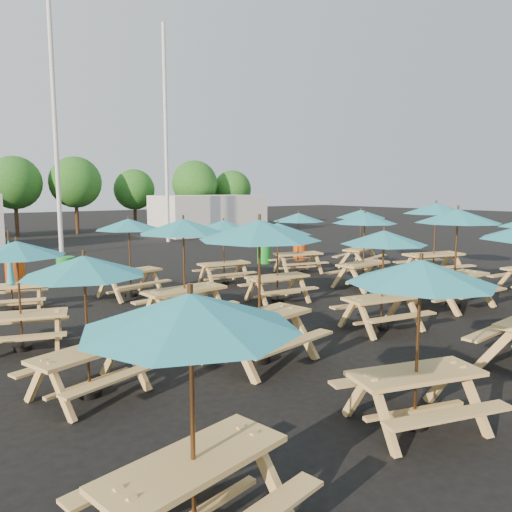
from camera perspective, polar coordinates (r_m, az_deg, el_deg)
ground at (r=13.38m, az=3.85°, el=-5.36°), size 120.00×120.00×0.00m
picnic_unit_0 at (r=4.16m, az=-7.46°, el=-8.14°), size 2.15×2.15×2.20m
picnic_unit_1 at (r=7.48m, az=-19.02°, el=-2.06°), size 2.20×2.20×2.10m
picnic_unit_2 at (r=10.17m, az=-25.65°, el=0.00°), size 2.21×2.21×2.09m
picnic_unit_3 at (r=13.60m, az=-26.21°, el=-2.35°), size 1.92×1.79×2.03m
picnic_unit_4 at (r=6.46m, az=18.26°, el=-2.92°), size 2.28×2.28×2.18m
picnic_unit_5 at (r=8.48m, az=0.40°, el=1.92°), size 2.45×2.45×2.52m
picnic_unit_6 at (r=11.16m, az=-8.30°, el=2.60°), size 2.11×2.11×2.38m
picnic_unit_7 at (r=14.29m, az=-14.34°, el=2.97°), size 2.17×2.17×2.22m
picnic_unit_9 at (r=10.88m, az=14.39°, el=1.34°), size 2.11×2.11×2.17m
picnic_unit_10 at (r=13.20m, az=2.50°, el=2.54°), size 2.01×2.01×2.14m
picnic_unit_11 at (r=15.77m, az=-3.72°, el=3.11°), size 1.90×1.90×2.06m
picnic_unit_13 at (r=13.59m, az=22.03°, el=3.57°), size 2.18×2.18×2.54m
picnic_unit_14 at (r=15.47m, az=12.31°, el=3.69°), size 2.08×2.08×2.32m
picnic_unit_15 at (r=17.89m, az=4.87°, el=3.98°), size 2.24×2.24×2.19m
picnic_unit_18 at (r=17.73m, az=19.86°, el=4.60°), size 2.67×2.67×2.57m
picnic_unit_19 at (r=19.59m, az=11.89°, el=4.31°), size 2.39×2.39×2.24m
waste_bin_1 at (r=16.66m, az=-25.80°, el=-1.97°), size 0.55×0.55×0.89m
waste_bin_2 at (r=16.87m, az=-20.90°, el=-1.60°), size 0.55×0.55×0.89m
waste_bin_3 at (r=20.33m, az=0.92°, el=0.41°), size 0.55×0.55×0.89m
waste_bin_4 at (r=21.47m, az=5.02°, el=0.76°), size 0.55×0.55×0.89m
mast_0 at (r=24.94m, az=-22.00°, el=13.99°), size 0.20×0.20×12.00m
mast_1 at (r=29.13m, az=-10.27°, el=13.42°), size 0.20×0.20×12.00m
event_tent_1 at (r=33.82m, az=-5.50°, el=4.72°), size 7.00×4.00×2.60m
tree_3 at (r=35.27m, az=-25.90°, el=7.54°), size 3.36×3.36×5.09m
tree_4 at (r=35.70m, az=-19.95°, el=7.92°), size 3.41×3.41×5.17m
tree_5 at (r=37.57m, az=-13.73°, el=7.38°), size 2.94×2.94×4.45m
tree_6 at (r=37.76m, az=-7.02°, el=8.23°), size 3.38×3.38×5.13m
tree_7 at (r=39.58m, az=-2.72°, el=7.62°), size 2.95×2.95×4.48m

